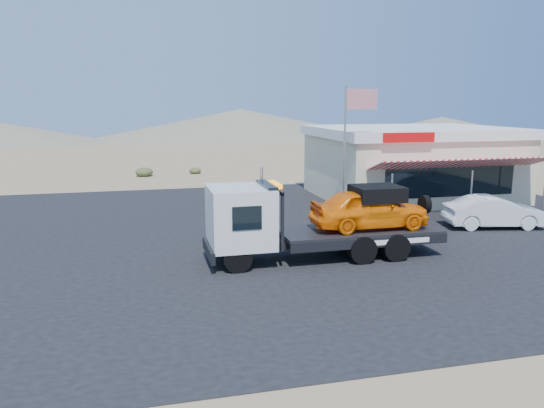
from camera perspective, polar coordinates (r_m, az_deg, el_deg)
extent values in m
plane|color=#907A52|center=(19.05, -0.66, -5.26)|extent=(120.00, 120.00, 0.00)
cube|color=black|center=(22.35, 2.56, -2.79)|extent=(32.00, 24.00, 0.02)
cylinder|color=black|center=(16.79, -3.72, -5.81)|extent=(0.93, 0.28, 0.93)
cylinder|color=black|center=(18.56, -4.76, -4.18)|extent=(0.93, 0.28, 0.93)
cylinder|color=black|center=(17.98, 9.60, -4.80)|extent=(0.93, 0.51, 0.93)
cylinder|color=black|center=(19.64, 7.43, -3.38)|extent=(0.93, 0.51, 0.93)
cylinder|color=black|center=(18.49, 13.06, -4.50)|extent=(0.93, 0.51, 0.93)
cylinder|color=black|center=(20.11, 10.66, -3.15)|extent=(0.93, 0.51, 0.93)
cube|color=black|center=(18.51, 6.34, -3.81)|extent=(7.65, 0.93, 0.28)
cube|color=silver|center=(17.45, -3.42, -1.36)|extent=(2.05, 2.19, 1.96)
cube|color=black|center=(17.50, -0.59, 0.87)|extent=(0.33, 1.87, 0.84)
cube|color=black|center=(17.70, 0.30, -1.32)|extent=(0.09, 2.05, 1.87)
cube|color=orange|center=(17.51, 0.30, 2.11)|extent=(0.23, 1.12, 0.14)
cube|color=black|center=(18.82, 9.29, -2.83)|extent=(5.60, 2.15, 0.14)
imported|color=orange|center=(18.80, 10.41, -0.48)|extent=(4.11, 1.65, 1.40)
cube|color=black|center=(18.82, 11.24, 1.15)|extent=(1.68, 1.40, 0.51)
imported|color=silver|center=(24.48, 22.79, -0.79)|extent=(4.31, 2.24, 1.35)
cube|color=beige|center=(30.78, 14.70, 3.91)|extent=(10.00, 8.00, 3.40)
cube|color=white|center=(30.61, 14.88, 7.53)|extent=(10.40, 8.40, 0.50)
cube|color=red|center=(25.69, 14.53, 6.94)|extent=(2.60, 0.12, 0.45)
cube|color=black|center=(27.38, 18.68, 2.42)|extent=(7.00, 0.06, 1.60)
cube|color=red|center=(26.54, 19.83, 4.16)|extent=(9.00, 1.73, 0.61)
cylinder|color=#99999E|center=(24.03, 12.71, 0.63)|extent=(0.08, 0.08, 2.20)
cylinder|color=#99999E|center=(26.06, 20.60, 0.99)|extent=(0.08, 0.08, 2.20)
cylinder|color=#99999E|center=(28.51, 27.25, 1.28)|extent=(0.08, 0.08, 2.20)
cylinder|color=#99999E|center=(24.12, 7.78, 5.40)|extent=(0.10, 0.10, 6.00)
cube|color=#B20C14|center=(24.30, 9.61, 11.06)|extent=(1.50, 0.02, 0.90)
ellipsoid|color=#3F4726|center=(39.39, -13.59, 3.41)|extent=(1.25, 1.25, 0.67)
ellipsoid|color=#3F4726|center=(40.11, -8.27, 3.60)|extent=(0.90, 0.90, 0.48)
cone|color=#726B59|center=(77.19, -3.41, 8.60)|extent=(44.00, 44.00, 4.20)
cone|color=#726B59|center=(84.40, 17.78, 7.90)|extent=(32.00, 32.00, 3.00)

